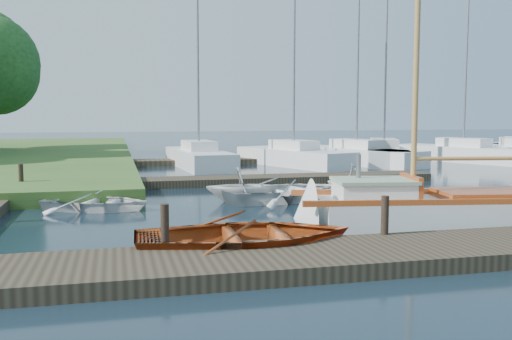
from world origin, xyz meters
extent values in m
plane|color=black|center=(0.00, 0.00, 0.00)|extent=(160.00, 160.00, 0.00)
cube|color=#2E261B|center=(0.00, -6.00, 0.15)|extent=(18.00, 2.20, 0.30)
cube|color=#2E261B|center=(2.00, 6.50, 0.15)|extent=(14.00, 1.60, 0.30)
cube|color=#2E261B|center=(10.00, 16.00, 0.15)|extent=(30.00, 1.60, 0.30)
cylinder|color=black|center=(-3.00, -5.00, 0.70)|extent=(0.16, 0.16, 0.80)
cylinder|color=black|center=(1.50, -5.00, 0.70)|extent=(0.16, 0.16, 0.80)
cylinder|color=black|center=(-7.00, 5.00, 0.70)|extent=(0.16, 0.16, 0.80)
cube|color=white|center=(3.46, -3.01, 0.23)|extent=(5.27, 2.82, 0.90)
cone|color=white|center=(0.56, -2.51, 0.23)|extent=(1.32, 2.10, 1.96)
cube|color=#953C18|center=(3.62, -2.09, 0.74)|extent=(6.13, 1.17, 0.14)
cube|color=#953C18|center=(3.30, -3.94, 0.74)|extent=(6.13, 1.17, 0.14)
cube|color=white|center=(2.28, -2.81, 0.90)|extent=(2.01, 1.69, 0.44)
cube|color=#91AA8C|center=(2.28, -2.81, 1.15)|extent=(2.13, 1.80, 0.08)
cube|color=#953C18|center=(3.22, -2.97, 0.98)|extent=(0.36, 1.40, 0.60)
cylinder|color=slate|center=(2.04, -2.46, 1.48)|extent=(0.12, 0.12, 0.60)
cube|color=#953C18|center=(5.04, -3.29, 0.78)|extent=(2.42, 1.85, 0.20)
cylinder|color=#AB7E44|center=(3.27, -2.98, 4.88)|extent=(0.14, 0.14, 8.40)
cylinder|color=#AB7E44|center=(4.84, -3.25, 1.68)|extent=(3.17, 0.64, 0.10)
imported|color=#953C18|center=(-1.37, -4.70, 0.45)|extent=(4.49, 3.29, 0.91)
imported|color=white|center=(-4.46, 1.40, 0.32)|extent=(3.73, 3.23, 0.65)
imported|color=white|center=(0.03, 1.94, 0.60)|extent=(2.47, 2.19, 1.20)
imported|color=white|center=(1.42, 1.80, 0.42)|extent=(4.67, 3.81, 0.85)
imported|color=white|center=(4.29, 2.74, 0.60)|extent=(2.56, 2.31, 1.20)
cube|color=white|center=(0.43, 14.31, 0.45)|extent=(2.82, 8.03, 0.90)
cube|color=white|center=(0.43, 14.31, 1.15)|extent=(1.61, 2.86, 0.50)
cylinder|color=slate|center=(0.43, 14.31, 5.14)|extent=(0.12, 0.12, 8.48)
cube|color=white|center=(5.54, 13.86, 0.45)|extent=(4.88, 8.11, 0.90)
cube|color=white|center=(5.54, 13.86, 1.15)|extent=(2.30, 3.07, 0.50)
cylinder|color=slate|center=(5.54, 13.86, 5.75)|extent=(0.12, 0.12, 9.70)
cube|color=white|center=(9.27, 13.98, 0.45)|extent=(5.39, 8.42, 0.90)
cube|color=white|center=(9.27, 13.98, 1.15)|extent=(2.46, 3.21, 0.50)
cylinder|color=slate|center=(9.27, 13.98, 6.76)|extent=(0.12, 0.12, 11.73)
cube|color=white|center=(11.09, 14.25, 0.45)|extent=(4.98, 8.20, 0.90)
cube|color=white|center=(11.09, 14.25, 1.15)|extent=(2.33, 3.10, 0.50)
cylinder|color=slate|center=(11.09, 14.25, 6.17)|extent=(0.12, 0.12, 10.54)
cube|color=white|center=(16.14, 14.08, 0.45)|extent=(5.50, 8.46, 0.90)
cube|color=white|center=(16.14, 14.08, 1.15)|extent=(2.50, 3.23, 0.50)
cylinder|color=slate|center=(16.14, 14.08, 6.33)|extent=(0.12, 0.12, 10.85)
camera|label=1|loc=(-3.87, -15.61, 2.76)|focal=40.00mm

